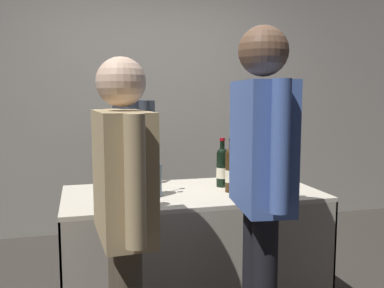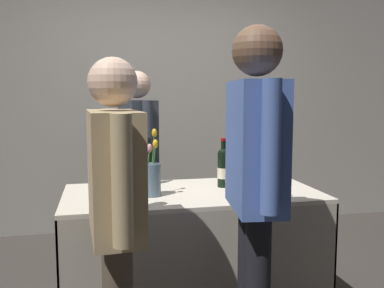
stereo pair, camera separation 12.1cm
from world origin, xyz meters
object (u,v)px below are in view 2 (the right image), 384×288
Objects in this scene: tasting_table at (192,228)px; vendor_presenter at (138,150)px; featured_wine_bottle at (111,169)px; flower_vase at (152,177)px; wine_glass_mid at (121,175)px; taster_foreground_right at (255,171)px; display_bottle_0 at (114,175)px; wine_glass_near_vendor at (267,184)px.

tasting_table is 1.01× the size of vendor_presenter.
flower_vase reaches higher than featured_wine_bottle.
taster_foreground_right is at bearing -53.83° from wine_glass_mid.
display_bottle_0 reaches higher than wine_glass_near_vendor.
display_bottle_0 is 0.25m from wine_glass_mid.
featured_wine_bottle reaches higher than wine_glass_near_vendor.
display_bottle_0 is (0.01, -0.33, 0.02)m from featured_wine_bottle.
taster_foreground_right is (0.41, -1.56, 0.09)m from vendor_presenter.
taster_foreground_right is (-0.24, -0.43, 0.16)m from wine_glass_near_vendor.
vendor_presenter is (0.17, 0.76, 0.06)m from wine_glass_mid.
wine_glass_near_vendor is at bearing -23.96° from wine_glass_mid.
tasting_table is 0.44m from flower_vase.
flower_vase reaches higher than display_bottle_0.
vendor_presenter is (-0.00, 0.92, 0.04)m from flower_vase.
taster_foreground_right is (0.58, -0.80, 0.14)m from wine_glass_mid.
featured_wine_bottle reaches higher than wine_glass_mid.
taster_foreground_right reaches higher than featured_wine_bottle.
taster_foreground_right reaches higher than wine_glass_mid.
flower_vase is at bearing 40.20° from taster_foreground_right.
display_bottle_0 is at bearing 171.67° from wine_glass_near_vendor.
display_bottle_0 is (-0.49, -0.15, 0.39)m from tasting_table.
flower_vase reaches higher than tasting_table.
flower_vase is at bearing 162.55° from wine_glass_near_vendor.
featured_wine_bottle is at bearing 91.86° from display_bottle_0.
wine_glass_mid is (0.06, -0.10, -0.03)m from featured_wine_bottle.
vendor_presenter is 0.93× the size of taster_foreground_right.
flower_vase is at bearing -12.29° from vendor_presenter.
vendor_presenter is at bearing 90.07° from flower_vase.
display_bottle_0 is 0.21× the size of taster_foreground_right.
featured_wine_bottle is 0.20× the size of vendor_presenter.
tasting_table is 4.45× the size of display_bottle_0.
taster_foreground_right reaches higher than vendor_presenter.
flower_vase is (-0.65, 0.20, 0.03)m from wine_glass_near_vendor.
taster_foreground_right is (0.65, -0.89, 0.12)m from featured_wine_bottle.
featured_wine_bottle is at bearing 132.72° from flower_vase.
flower_vase is 0.26× the size of vendor_presenter.
display_bottle_0 is at bearing -163.31° from tasting_table.
vendor_presenter is at bearing 70.38° from featured_wine_bottle.
vendor_presenter reaches higher than wine_glass_mid.
flower_vase is at bearing -42.99° from wine_glass_mid.
display_bottle_0 is at bearing -25.12° from vendor_presenter.
flower_vase is 0.77m from taster_foreground_right.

